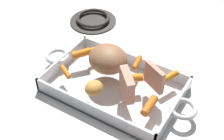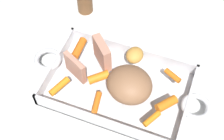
{
  "view_description": "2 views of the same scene",
  "coord_description": "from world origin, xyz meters",
  "px_view_note": "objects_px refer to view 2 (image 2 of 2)",
  "views": [
    {
      "loc": [
        -0.33,
        0.56,
        0.65
      ],
      "look_at": [
        0.01,
        -0.0,
        0.07
      ],
      "focal_mm": 50.52,
      "sensor_mm": 36.0,
      "label": 1
    },
    {
      "loc": [
        0.14,
        -0.42,
        0.77
      ],
      "look_at": [
        -0.02,
        0.0,
        0.08
      ],
      "focal_mm": 52.83,
      "sensor_mm": 36.0,
      "label": 2
    }
  ],
  "objects_px": {
    "roast_slice_thin": "(102,53)",
    "roast_slice_thick": "(75,68)",
    "baby_carrot_long": "(97,102)",
    "baby_carrot_short": "(173,76)",
    "potato_golden_small": "(135,55)",
    "baby_carrot_center_right": "(99,77)",
    "baby_carrot_northwest": "(152,119)",
    "baby_carrot_southeast": "(79,48)",
    "baby_carrot_northeast": "(166,104)",
    "roasting_dish": "(118,86)",
    "pork_roast": "(130,84)",
    "baby_carrot_center_left": "(59,86)"
  },
  "relations": [
    {
      "from": "baby_carrot_short",
      "to": "potato_golden_small",
      "type": "height_order",
      "value": "potato_golden_small"
    },
    {
      "from": "baby_carrot_long",
      "to": "baby_carrot_center_left",
      "type": "height_order",
      "value": "baby_carrot_center_left"
    },
    {
      "from": "pork_roast",
      "to": "baby_carrot_short",
      "type": "relative_size",
      "value": 2.35
    },
    {
      "from": "baby_carrot_center_left",
      "to": "baby_carrot_northeast",
      "type": "bearing_deg",
      "value": 9.61
    },
    {
      "from": "baby_carrot_northeast",
      "to": "baby_carrot_center_left",
      "type": "height_order",
      "value": "baby_carrot_northeast"
    },
    {
      "from": "baby_carrot_long",
      "to": "baby_carrot_center_left",
      "type": "distance_m",
      "value": 0.11
    },
    {
      "from": "roast_slice_thin",
      "to": "baby_carrot_northwest",
      "type": "xyz_separation_m",
      "value": [
        0.17,
        -0.12,
        -0.03
      ]
    },
    {
      "from": "baby_carrot_long",
      "to": "baby_carrot_center_left",
      "type": "bearing_deg",
      "value": 175.2
    },
    {
      "from": "pork_roast",
      "to": "baby_carrot_short",
      "type": "bearing_deg",
      "value": 41.8
    },
    {
      "from": "baby_carrot_center_right",
      "to": "potato_golden_small",
      "type": "height_order",
      "value": "potato_golden_small"
    },
    {
      "from": "pork_roast",
      "to": "baby_carrot_short",
      "type": "xyz_separation_m",
      "value": [
        0.09,
        0.08,
        -0.03
      ]
    },
    {
      "from": "baby_carrot_northwest",
      "to": "potato_golden_small",
      "type": "relative_size",
      "value": 0.95
    },
    {
      "from": "baby_carrot_southeast",
      "to": "baby_carrot_short",
      "type": "xyz_separation_m",
      "value": [
        0.26,
        0.01,
        -0.0
      ]
    },
    {
      "from": "pork_roast",
      "to": "baby_carrot_center_right",
      "type": "distance_m",
      "value": 0.09
    },
    {
      "from": "roasting_dish",
      "to": "baby_carrot_center_left",
      "type": "relative_size",
      "value": 8.21
    },
    {
      "from": "baby_carrot_northeast",
      "to": "baby_carrot_center_right",
      "type": "height_order",
      "value": "same"
    },
    {
      "from": "baby_carrot_southeast",
      "to": "baby_carrot_northwest",
      "type": "bearing_deg",
      "value": -27.89
    },
    {
      "from": "pork_roast",
      "to": "roast_slice_thin",
      "type": "relative_size",
      "value": 1.53
    },
    {
      "from": "roasting_dish",
      "to": "roast_slice_thick",
      "type": "relative_size",
      "value": 6.98
    },
    {
      "from": "baby_carrot_southeast",
      "to": "baby_carrot_northwest",
      "type": "xyz_separation_m",
      "value": [
        0.25,
        -0.13,
        -0.0
      ]
    },
    {
      "from": "pork_roast",
      "to": "baby_carrot_northeast",
      "type": "xyz_separation_m",
      "value": [
        0.1,
        -0.01,
        -0.03
      ]
    },
    {
      "from": "baby_carrot_center_right",
      "to": "baby_carrot_northwest",
      "type": "bearing_deg",
      "value": -20.99
    },
    {
      "from": "baby_carrot_southeast",
      "to": "roasting_dish",
      "type": "bearing_deg",
      "value": -21.27
    },
    {
      "from": "roast_slice_thin",
      "to": "baby_carrot_center_right",
      "type": "bearing_deg",
      "value": -78.2
    },
    {
      "from": "pork_roast",
      "to": "roast_slice_thick",
      "type": "xyz_separation_m",
      "value": [
        -0.14,
        0.0,
        -0.0
      ]
    },
    {
      "from": "baby_carrot_southeast",
      "to": "roast_slice_thick",
      "type": "bearing_deg",
      "value": -71.58
    },
    {
      "from": "roast_slice_thick",
      "to": "baby_carrot_center_left",
      "type": "xyz_separation_m",
      "value": [
        -0.02,
        -0.05,
        -0.03
      ]
    },
    {
      "from": "pork_roast",
      "to": "baby_carrot_northwest",
      "type": "distance_m",
      "value": 0.1
    },
    {
      "from": "roast_slice_thick",
      "to": "roasting_dish",
      "type": "bearing_deg",
      "value": 12.5
    },
    {
      "from": "baby_carrot_center_left",
      "to": "potato_golden_small",
      "type": "height_order",
      "value": "potato_golden_small"
    },
    {
      "from": "baby_carrot_center_left",
      "to": "roast_slice_thick",
      "type": "bearing_deg",
      "value": 64.98
    },
    {
      "from": "roast_slice_thin",
      "to": "baby_carrot_long",
      "type": "height_order",
      "value": "roast_slice_thin"
    },
    {
      "from": "baby_carrot_southeast",
      "to": "potato_golden_small",
      "type": "distance_m",
      "value": 0.15
    },
    {
      "from": "roast_slice_thin",
      "to": "roast_slice_thick",
      "type": "xyz_separation_m",
      "value": [
        -0.05,
        -0.06,
        -0.0
      ]
    },
    {
      "from": "roast_slice_thin",
      "to": "baby_carrot_northwest",
      "type": "relative_size",
      "value": 1.52
    },
    {
      "from": "baby_carrot_center_left",
      "to": "potato_golden_small",
      "type": "relative_size",
      "value": 1.15
    },
    {
      "from": "roasting_dish",
      "to": "baby_carrot_center_left",
      "type": "distance_m",
      "value": 0.16
    },
    {
      "from": "pork_roast",
      "to": "baby_carrot_northwest",
      "type": "xyz_separation_m",
      "value": [
        0.08,
        -0.05,
        -0.03
      ]
    },
    {
      "from": "baby_carrot_center_right",
      "to": "baby_carrot_short",
      "type": "bearing_deg",
      "value": 22.7
    },
    {
      "from": "roasting_dish",
      "to": "baby_carrot_center_right",
      "type": "xyz_separation_m",
      "value": [
        -0.05,
        -0.02,
        0.04
      ]
    },
    {
      "from": "baby_carrot_center_right",
      "to": "baby_carrot_center_left",
      "type": "distance_m",
      "value": 0.1
    },
    {
      "from": "roasting_dish",
      "to": "roast_slice_thick",
      "type": "xyz_separation_m",
      "value": [
        -0.11,
        -0.02,
        0.07
      ]
    },
    {
      "from": "baby_carrot_northwest",
      "to": "baby_carrot_center_left",
      "type": "distance_m",
      "value": 0.24
    },
    {
      "from": "baby_carrot_long",
      "to": "baby_carrot_center_right",
      "type": "bearing_deg",
      "value": 107.99
    },
    {
      "from": "baby_carrot_center_right",
      "to": "baby_carrot_center_left",
      "type": "xyz_separation_m",
      "value": [
        -0.08,
        -0.06,
        -0.0
      ]
    },
    {
      "from": "roasting_dish",
      "to": "baby_carrot_southeast",
      "type": "xyz_separation_m",
      "value": [
        -0.13,
        0.05,
        0.04
      ]
    },
    {
      "from": "baby_carrot_southeast",
      "to": "baby_carrot_northeast",
      "type": "relative_size",
      "value": 1.12
    },
    {
      "from": "baby_carrot_short",
      "to": "roasting_dish",
      "type": "bearing_deg",
      "value": -155.81
    },
    {
      "from": "pork_roast",
      "to": "baby_carrot_northeast",
      "type": "bearing_deg",
      "value": -3.41
    },
    {
      "from": "baby_carrot_northwest",
      "to": "baby_carrot_long",
      "type": "distance_m",
      "value": 0.14
    }
  ]
}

